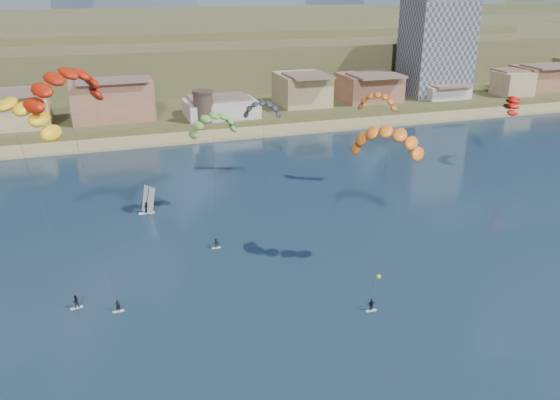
% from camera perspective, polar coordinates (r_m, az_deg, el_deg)
% --- Properties ---
extents(beach, '(2200.00, 12.00, 0.90)m').
position_cam_1_polar(beach, '(154.64, -8.63, 6.10)').
color(beach, tan).
rests_on(beach, ground).
extents(land, '(2200.00, 900.00, 4.00)m').
position_cam_1_polar(land, '(603.28, -16.55, 16.65)').
color(land, brown).
rests_on(land, ground).
extents(foothills, '(940.00, 210.00, 18.00)m').
position_cam_1_polar(foothills, '(279.58, -8.77, 14.68)').
color(foothills, brown).
rests_on(foothills, ground).
extents(town, '(400.00, 24.00, 12.00)m').
position_cam_1_polar(town, '(167.34, -23.52, 8.47)').
color(town, beige).
rests_on(town, ground).
extents(apartment_tower, '(20.00, 16.00, 32.00)m').
position_cam_1_polar(apartment_tower, '(202.77, 14.99, 14.28)').
color(apartment_tower, gray).
rests_on(apartment_tower, ground).
extents(watchtower, '(5.82, 5.82, 8.60)m').
position_cam_1_polar(watchtower, '(161.72, -7.49, 9.06)').
color(watchtower, '#47382D').
rests_on(watchtower, ground).
extents(kitesurfer_red, '(11.86, 17.43, 30.72)m').
position_cam_1_polar(kitesurfer_red, '(80.15, -20.27, 10.83)').
color(kitesurfer_red, silver).
rests_on(kitesurfer_red, ground).
extents(kitesurfer_yellow, '(12.73, 14.66, 26.92)m').
position_cam_1_polar(kitesurfer_yellow, '(81.18, -24.51, 7.75)').
color(kitesurfer_yellow, silver).
rests_on(kitesurfer_yellow, ground).
extents(kitesurfer_orange, '(13.13, 16.78, 23.49)m').
position_cam_1_polar(kitesurfer_orange, '(81.35, 10.40, 6.13)').
color(kitesurfer_orange, silver).
rests_on(kitesurfer_orange, ground).
extents(kitesurfer_green, '(9.51, 16.25, 21.01)m').
position_cam_1_polar(kitesurfer_green, '(98.95, -6.53, 7.61)').
color(kitesurfer_green, silver).
rests_on(kitesurfer_green, ground).
extents(distant_kite_dark, '(8.71, 6.74, 17.35)m').
position_cam_1_polar(distant_kite_dark, '(121.69, -1.76, 9.11)').
color(distant_kite_dark, '#262626').
rests_on(distant_kite_dark, ground).
extents(distant_kite_orange, '(8.21, 7.46, 20.08)m').
position_cam_1_polar(distant_kite_orange, '(115.64, 9.49, 9.72)').
color(distant_kite_orange, '#262626').
rests_on(distant_kite_orange, ground).
extents(distant_kite_red, '(6.80, 8.45, 17.00)m').
position_cam_1_polar(distant_kite_red, '(136.99, 21.59, 8.88)').
color(distant_kite_red, '#262626').
rests_on(distant_kite_red, ground).
extents(windsurfer, '(2.80, 3.05, 4.89)m').
position_cam_1_polar(windsurfer, '(106.59, -12.79, -0.48)').
color(windsurfer, silver).
rests_on(windsurfer, ground).
extents(buoy, '(0.62, 0.62, 0.62)m').
position_cam_1_polar(buoy, '(84.37, 9.57, -7.35)').
color(buoy, yellow).
rests_on(buoy, ground).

